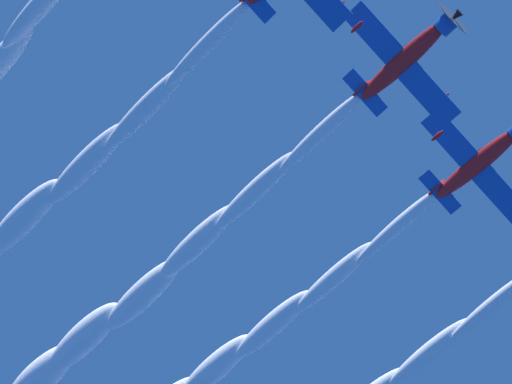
{
  "coord_description": "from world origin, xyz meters",
  "views": [
    {
      "loc": [
        2.22,
        -23.55,
        1.71
      ],
      "look_at": [
        -5.94,
        4.51,
        61.39
      ],
      "focal_mm": 65.13,
      "sensor_mm": 36.0,
      "label": 1
    }
  ],
  "objects": [
    {
      "name": "airplane_right_wingman",
      "position": [
        6.54,
        -2.55,
        60.69
      ],
      "size": [
        8.86,
        8.92,
        4.06
      ],
      "color": "red"
    },
    {
      "name": "airplane_left_wingman",
      "position": [
        10.01,
        6.59,
        61.41
      ],
      "size": [
        8.85,
        8.98,
        3.85
      ],
      "color": "red"
    }
  ]
}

